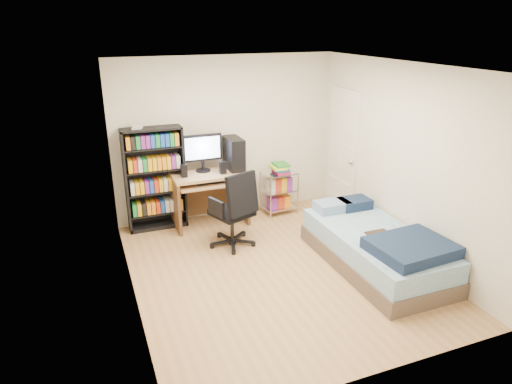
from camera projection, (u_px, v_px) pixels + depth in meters
name	position (u px, v px, depth m)	size (l,w,h in m)	color
room	(278.00, 176.00, 5.35)	(3.58, 4.08, 2.58)	tan
media_shelf	(155.00, 178.00, 6.71)	(0.87, 0.29, 1.60)	black
computer_desk	(215.00, 176.00, 6.93)	(1.10, 0.64, 1.39)	tan
office_chair	(234.00, 222.00, 6.29)	(0.84, 0.84, 1.10)	black
wire_cart	(279.00, 181.00, 7.32)	(0.56, 0.43, 0.85)	silver
bed	(377.00, 248.00, 5.77)	(1.05, 2.10, 0.60)	brown
door	(343.00, 153.00, 7.20)	(0.12, 0.80, 2.00)	silver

